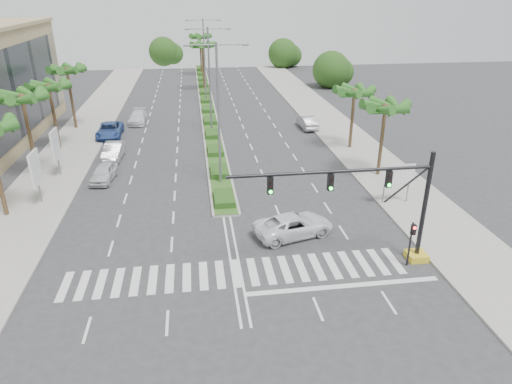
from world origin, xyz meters
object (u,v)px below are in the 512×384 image
car_parked_b (114,151)px  car_parked_d (138,117)px  car_parked_a (104,173)px  car_right (307,122)px  car_parked_c (110,130)px  car_crossing (294,225)px

car_parked_b → car_parked_d: size_ratio=0.96×
car_parked_a → car_parked_d: (1.15, 19.52, -0.00)m
car_parked_b → car_right: (22.08, 8.07, -0.03)m
car_parked_a → car_parked_c: size_ratio=0.75×
car_parked_c → car_parked_b: bearing=-79.7°
car_parked_c → car_parked_d: (2.63, 5.84, -0.07)m
car_parked_c → car_parked_d: size_ratio=1.14×
car_parked_c → car_parked_d: car_parked_c is taller
car_right → car_crossing: bearing=71.5°
car_parked_b → car_parked_c: car_parked_c is taller
car_crossing → car_parked_d: bearing=8.0°
car_parked_d → car_crossing: 34.42m
car_parked_c → car_right: bearing=-0.1°
car_parked_b → car_parked_d: 13.64m
car_parked_c → car_crossing: size_ratio=1.03×
car_parked_b → car_parked_c: 7.89m
car_parked_b → car_right: bearing=23.1°
car_parked_d → car_right: car_right is taller
car_parked_b → car_crossing: size_ratio=0.87×
car_parked_c → car_right: (23.60, 0.32, -0.03)m
car_parked_d → car_crossing: car_crossing is taller
car_parked_a → car_right: (22.11, 14.00, 0.03)m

